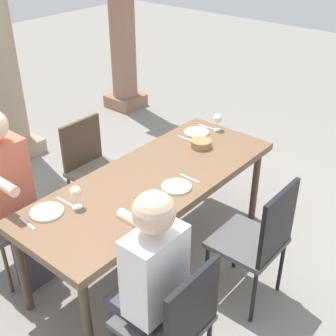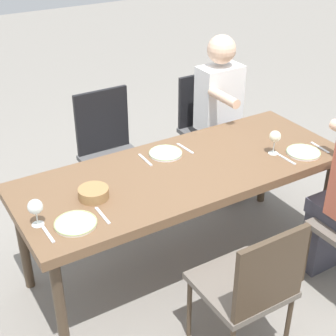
# 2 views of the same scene
# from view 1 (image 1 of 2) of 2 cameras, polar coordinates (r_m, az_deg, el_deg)

# --- Properties ---
(ground_plane) EXTENTS (16.00, 16.00, 0.00)m
(ground_plane) POSITION_cam_1_polar(r_m,az_deg,el_deg) (3.72, -1.67, -11.08)
(ground_plane) COLOR gray
(dining_table) EXTENTS (2.09, 0.80, 0.75)m
(dining_table) POSITION_cam_1_polar(r_m,az_deg,el_deg) (3.31, -1.85, -2.17)
(dining_table) COLOR brown
(dining_table) RESTS_ON ground
(chair_west_north) EXTENTS (0.44, 0.44, 0.90)m
(chair_west_north) POSITION_cam_1_polar(r_m,az_deg,el_deg) (3.57, -20.22, -4.82)
(chair_west_north) COLOR #6A6158
(chair_west_north) RESTS_ON ground
(chair_west_south) EXTENTS (0.44, 0.44, 0.93)m
(chair_west_south) POSITION_cam_1_polar(r_m,az_deg,el_deg) (2.55, 0.74, -18.58)
(chair_west_south) COLOR #4F4F50
(chair_west_south) RESTS_ON ground
(chair_mid_north) EXTENTS (0.44, 0.44, 0.88)m
(chair_mid_north) POSITION_cam_1_polar(r_m,az_deg,el_deg) (3.99, -9.51, 0.55)
(chair_mid_north) COLOR #6A6158
(chair_mid_north) RESTS_ON ground
(chair_mid_south) EXTENTS (0.44, 0.44, 0.97)m
(chair_mid_south) POSITION_cam_1_polar(r_m,az_deg,el_deg) (3.09, 11.42, -8.61)
(chair_mid_south) COLOR #4F4F50
(chair_mid_south) RESTS_ON ground
(diner_woman_green) EXTENTS (0.35, 0.50, 1.33)m
(diner_woman_green) POSITION_cam_1_polar(r_m,az_deg,el_deg) (3.33, -19.19, -3.27)
(diner_woman_green) COLOR #3F3F4C
(diner_woman_green) RESTS_ON ground
(diner_man_white) EXTENTS (0.35, 0.50, 1.30)m
(diner_man_white) POSITION_cam_1_polar(r_m,az_deg,el_deg) (2.52, -2.66, -14.03)
(diner_man_white) COLOR #3F3F4C
(diner_man_white) RESTS_ON ground
(stone_column_far) EXTENTS (0.44, 0.44, 2.82)m
(stone_column_far) POSITION_cam_1_polar(r_m,az_deg,el_deg) (6.06, -5.96, 19.98)
(stone_column_far) COLOR #936B56
(stone_column_far) RESTS_ON ground
(plate_0) EXTENTS (0.22, 0.22, 0.02)m
(plate_0) POSITION_cam_1_polar(r_m,az_deg,el_deg) (3.02, -15.01, -5.34)
(plate_0) COLOR white
(plate_0) RESTS_ON dining_table
(wine_glass_0) EXTENTS (0.08, 0.08, 0.16)m
(wine_glass_0) POSITION_cam_1_polar(r_m,az_deg,el_deg) (2.96, -11.57, -2.99)
(wine_glass_0) COLOR white
(wine_glass_0) RESTS_ON dining_table
(fork_0) EXTENTS (0.03, 0.17, 0.01)m
(fork_0) POSITION_cam_1_polar(r_m,az_deg,el_deg) (2.96, -17.31, -6.68)
(fork_0) COLOR silver
(fork_0) RESTS_ON dining_table
(spoon_0) EXTENTS (0.02, 0.17, 0.01)m
(spoon_0) POSITION_cam_1_polar(r_m,az_deg,el_deg) (3.09, -12.79, -4.23)
(spoon_0) COLOR silver
(spoon_0) RESTS_ON dining_table
(plate_1) EXTENTS (0.22, 0.22, 0.02)m
(plate_1) POSITION_cam_1_polar(r_m,az_deg,el_deg) (3.16, 1.08, -2.33)
(plate_1) COLOR white
(plate_1) RESTS_ON dining_table
(fork_1) EXTENTS (0.03, 0.17, 0.01)m
(fork_1) POSITION_cam_1_polar(r_m,az_deg,el_deg) (3.07, -0.68, -3.58)
(fork_1) COLOR silver
(fork_1) RESTS_ON dining_table
(spoon_1) EXTENTS (0.02, 0.17, 0.01)m
(spoon_1) POSITION_cam_1_polar(r_m,az_deg,el_deg) (3.27, 2.74, -1.32)
(spoon_1) COLOR silver
(spoon_1) RESTS_ON dining_table
(plate_2) EXTENTS (0.22, 0.22, 0.02)m
(plate_2) POSITION_cam_1_polar(r_m,az_deg,el_deg) (3.93, 3.60, 4.54)
(plate_2) COLOR silver
(plate_2) RESTS_ON dining_table
(wine_glass_2) EXTENTS (0.08, 0.08, 0.15)m
(wine_glass_2) POSITION_cam_1_polar(r_m,az_deg,el_deg) (3.96, 6.25, 6.19)
(wine_glass_2) COLOR white
(wine_glass_2) RESTS_ON dining_table
(fork_2) EXTENTS (0.02, 0.17, 0.01)m
(fork_2) POSITION_cam_1_polar(r_m,az_deg,el_deg) (3.82, 2.25, 3.71)
(fork_2) COLOR silver
(fork_2) RESTS_ON dining_table
(spoon_2) EXTENTS (0.02, 0.17, 0.01)m
(spoon_2) POSITION_cam_1_polar(r_m,az_deg,el_deg) (4.04, 4.88, 5.17)
(spoon_2) COLOR silver
(spoon_2) RESTS_ON dining_table
(bread_basket) EXTENTS (0.17, 0.17, 0.06)m
(bread_basket) POSITION_cam_1_polar(r_m,az_deg,el_deg) (3.69, 4.20, 3.08)
(bread_basket) COLOR #9E7547
(bread_basket) RESTS_ON dining_table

